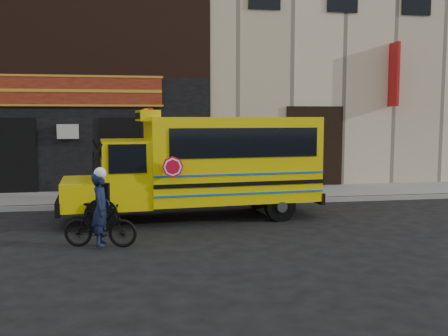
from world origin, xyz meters
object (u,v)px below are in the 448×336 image
cyclist (101,211)px  sign_pole (282,155)px  school_bus (207,163)px  bicycle (100,225)px

cyclist → sign_pole: bearing=-38.7°
school_bus → cyclist: 3.86m
sign_pole → cyclist: (-5.40, -4.99, -0.75)m
school_bus → sign_pole: 3.58m
bicycle → sign_pole: bearing=-34.2°
school_bus → sign_pole: (2.78, 2.25, 0.02)m
school_bus → cyclist: (-2.62, -2.74, -0.74)m
sign_pole → bicycle: bearing=-137.5°
bicycle → cyclist: cyclist is taller
cyclist → bicycle: bearing=72.8°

